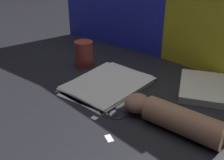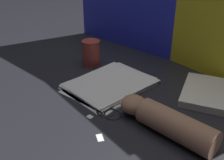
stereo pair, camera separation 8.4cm
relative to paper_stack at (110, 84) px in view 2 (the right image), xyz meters
name	(u,v)px [view 2 (the right image)]	position (x,y,z in m)	size (l,w,h in m)	color
ground_plane	(122,92)	(0.06, -0.01, -0.01)	(6.00, 6.00, 0.00)	black
paper_stack	(110,84)	(0.00, 0.00, 0.00)	(0.24, 0.30, 0.02)	white
book_closed	(208,93)	(0.28, 0.17, 0.00)	(0.22, 0.26, 0.02)	silver
scissors	(112,109)	(0.11, -0.11, 0.00)	(0.11, 0.15, 0.01)	silver
hand_forearm	(166,121)	(0.28, -0.09, 0.03)	(0.29, 0.08, 0.07)	#A87556
paper_scrap_near	(100,138)	(0.18, -0.22, -0.01)	(0.03, 0.03, 0.00)	white
paper_scrap_mid	(90,117)	(0.09, -0.18, -0.01)	(0.02, 0.02, 0.00)	white
mug	(91,53)	(-0.18, 0.08, 0.04)	(0.07, 0.07, 0.10)	#99382D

